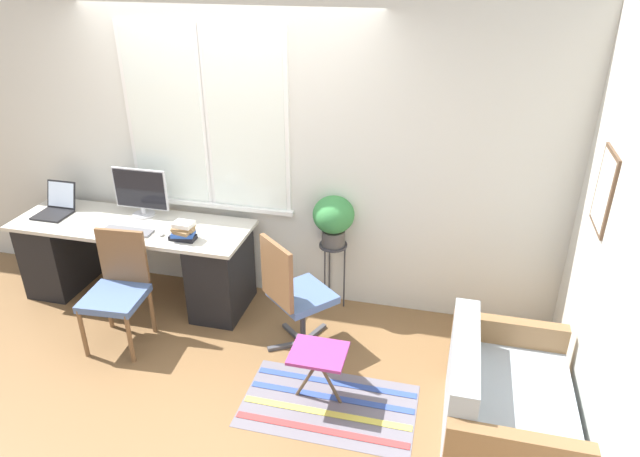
{
  "coord_description": "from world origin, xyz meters",
  "views": [
    {
      "loc": [
        1.83,
        -3.55,
        2.91
      ],
      "look_at": [
        0.9,
        0.17,
        0.99
      ],
      "focal_mm": 32.0,
      "sensor_mm": 36.0,
      "label": 1
    }
  ],
  "objects_px": {
    "laptop": "(56,207)",
    "monitor": "(141,192)",
    "potted_plant": "(334,217)",
    "couch_loveseat": "(502,409)",
    "mouse": "(162,234)",
    "book_stack": "(183,232)",
    "office_chair_swivel": "(294,293)",
    "keyboard": "(128,231)",
    "desk_chair_wooden": "(117,288)",
    "folding_stool": "(318,357)",
    "plant_stand": "(333,253)"
  },
  "relations": [
    {
      "from": "potted_plant",
      "to": "couch_loveseat",
      "type": "bearing_deg",
      "value": -42.27
    },
    {
      "from": "mouse",
      "to": "book_stack",
      "type": "height_order",
      "value": "book_stack"
    },
    {
      "from": "mouse",
      "to": "plant_stand",
      "type": "xyz_separation_m",
      "value": [
        1.36,
        0.43,
        -0.23
      ]
    },
    {
      "from": "monitor",
      "to": "mouse",
      "type": "bearing_deg",
      "value": -43.31
    },
    {
      "from": "monitor",
      "to": "mouse",
      "type": "relative_size",
      "value": 7.93
    },
    {
      "from": "mouse",
      "to": "folding_stool",
      "type": "distance_m",
      "value": 1.74
    },
    {
      "from": "desk_chair_wooden",
      "to": "plant_stand",
      "type": "xyz_separation_m",
      "value": [
        1.54,
        0.88,
        0.05
      ]
    },
    {
      "from": "plant_stand",
      "to": "folding_stool",
      "type": "relative_size",
      "value": 1.46
    },
    {
      "from": "keyboard",
      "to": "folding_stool",
      "type": "distance_m",
      "value": 2.01
    },
    {
      "from": "laptop",
      "to": "monitor",
      "type": "distance_m",
      "value": 0.81
    },
    {
      "from": "keyboard",
      "to": "plant_stand",
      "type": "height_order",
      "value": "keyboard"
    },
    {
      "from": "office_chair_swivel",
      "to": "laptop",
      "type": "bearing_deg",
      "value": 30.94
    },
    {
      "from": "keyboard",
      "to": "couch_loveseat",
      "type": "bearing_deg",
      "value": -15.01
    },
    {
      "from": "desk_chair_wooden",
      "to": "folding_stool",
      "type": "relative_size",
      "value": 2.16
    },
    {
      "from": "laptop",
      "to": "desk_chair_wooden",
      "type": "distance_m",
      "value": 1.17
    },
    {
      "from": "laptop",
      "to": "mouse",
      "type": "relative_size",
      "value": 5.27
    },
    {
      "from": "office_chair_swivel",
      "to": "potted_plant",
      "type": "bearing_deg",
      "value": -62.25
    },
    {
      "from": "plant_stand",
      "to": "laptop",
      "type": "bearing_deg",
      "value": -174.1
    },
    {
      "from": "laptop",
      "to": "desk_chair_wooden",
      "type": "bearing_deg",
      "value": -33.4
    },
    {
      "from": "plant_stand",
      "to": "folding_stool",
      "type": "height_order",
      "value": "plant_stand"
    },
    {
      "from": "laptop",
      "to": "folding_stool",
      "type": "height_order",
      "value": "laptop"
    },
    {
      "from": "book_stack",
      "to": "plant_stand",
      "type": "distance_m",
      "value": 1.26
    },
    {
      "from": "keyboard",
      "to": "desk_chair_wooden",
      "type": "bearing_deg",
      "value": -73.96
    },
    {
      "from": "monitor",
      "to": "desk_chair_wooden",
      "type": "height_order",
      "value": "monitor"
    },
    {
      "from": "mouse",
      "to": "book_stack",
      "type": "relative_size",
      "value": 0.29
    },
    {
      "from": "office_chair_swivel",
      "to": "couch_loveseat",
      "type": "height_order",
      "value": "office_chair_swivel"
    },
    {
      "from": "monitor",
      "to": "plant_stand",
      "type": "bearing_deg",
      "value": 3.47
    },
    {
      "from": "monitor",
      "to": "couch_loveseat",
      "type": "xyz_separation_m",
      "value": [
        3.09,
        -1.16,
        -0.71
      ]
    },
    {
      "from": "monitor",
      "to": "desk_chair_wooden",
      "type": "relative_size",
      "value": 0.55
    },
    {
      "from": "laptop",
      "to": "folding_stool",
      "type": "distance_m",
      "value": 2.84
    },
    {
      "from": "monitor",
      "to": "office_chair_swivel",
      "type": "relative_size",
      "value": 0.5
    },
    {
      "from": "desk_chair_wooden",
      "to": "monitor",
      "type": "bearing_deg",
      "value": 97.84
    },
    {
      "from": "book_stack",
      "to": "office_chair_swivel",
      "type": "relative_size",
      "value": 0.22
    },
    {
      "from": "monitor",
      "to": "keyboard",
      "type": "relative_size",
      "value": 1.16
    },
    {
      "from": "plant_stand",
      "to": "book_stack",
      "type": "bearing_deg",
      "value": -158.46
    },
    {
      "from": "monitor",
      "to": "folding_stool",
      "type": "relative_size",
      "value": 1.18
    },
    {
      "from": "desk_chair_wooden",
      "to": "couch_loveseat",
      "type": "distance_m",
      "value": 2.96
    },
    {
      "from": "desk_chair_wooden",
      "to": "office_chair_swivel",
      "type": "height_order",
      "value": "office_chair_swivel"
    },
    {
      "from": "plant_stand",
      "to": "office_chair_swivel",
      "type": "bearing_deg",
      "value": -103.18
    },
    {
      "from": "monitor",
      "to": "plant_stand",
      "type": "relative_size",
      "value": 0.81
    },
    {
      "from": "monitor",
      "to": "potted_plant",
      "type": "distance_m",
      "value": 1.71
    },
    {
      "from": "monitor",
      "to": "couch_loveseat",
      "type": "relative_size",
      "value": 0.44
    },
    {
      "from": "laptop",
      "to": "potted_plant",
      "type": "height_order",
      "value": "potted_plant"
    },
    {
      "from": "monitor",
      "to": "potted_plant",
      "type": "relative_size",
      "value": 1.15
    },
    {
      "from": "mouse",
      "to": "office_chair_swivel",
      "type": "distance_m",
      "value": 1.25
    },
    {
      "from": "keyboard",
      "to": "office_chair_swivel",
      "type": "bearing_deg",
      "value": -8.48
    },
    {
      "from": "desk_chair_wooden",
      "to": "plant_stand",
      "type": "height_order",
      "value": "desk_chair_wooden"
    },
    {
      "from": "keyboard",
      "to": "desk_chair_wooden",
      "type": "xyz_separation_m",
      "value": [
        0.13,
        -0.44,
        -0.27
      ]
    },
    {
      "from": "mouse",
      "to": "plant_stand",
      "type": "relative_size",
      "value": 0.1
    },
    {
      "from": "folding_stool",
      "to": "mouse",
      "type": "bearing_deg",
      "value": 153.86
    }
  ]
}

